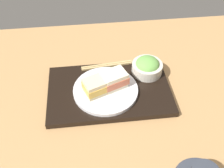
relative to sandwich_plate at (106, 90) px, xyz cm
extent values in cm
cube|color=tan|center=(-5.94, 4.52, -4.22)|extent=(140.00, 100.00, 3.00)
cube|color=black|center=(-1.34, -1.20, -1.69)|extent=(42.20, 26.44, 2.07)
cylinder|color=silver|center=(0.00, 0.00, 0.00)|extent=(22.11, 22.11, 1.31)
cube|color=#EFE5C1|center=(-3.07, -1.12, 1.42)|extent=(9.46, 8.35, 1.53)
cube|color=#CC6B4C|center=(-3.07, -1.12, 3.57)|extent=(10.13, 8.88, 2.77)
cube|color=#EFE5C1|center=(-3.07, -1.12, 5.72)|extent=(9.46, 8.35, 1.53)
cube|color=beige|center=(3.07, 1.12, 1.35)|extent=(9.46, 8.35, 1.40)
cube|color=gold|center=(3.07, 1.12, 3.37)|extent=(9.76, 8.76, 2.64)
cube|color=beige|center=(3.07, 1.12, 5.39)|extent=(9.46, 8.35, 1.40)
cylinder|color=beige|center=(-15.92, -7.90, 1.32)|extent=(11.04, 11.04, 3.95)
ellipsoid|color=#6BA84C|center=(-15.92, -7.90, 3.30)|extent=(8.42, 8.42, 4.63)
cube|color=tan|center=(-1.79, -13.39, -0.31)|extent=(19.38, 2.55, 0.70)
cube|color=tan|center=(-1.88, -12.48, -0.31)|extent=(19.38, 2.55, 0.70)
camera|label=1|loc=(4.74, 60.46, 65.17)|focal=41.84mm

